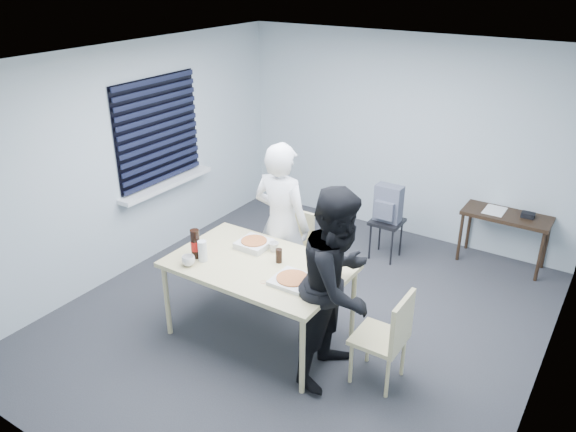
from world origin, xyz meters
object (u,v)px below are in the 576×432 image
Objects in this scene: stool at (386,228)px; mug_a at (188,261)px; chair_far at (292,244)px; side_table at (506,220)px; person_black at (338,286)px; chair_right at (389,334)px; backpack at (388,204)px; dining_table at (259,269)px; mug_b at (274,247)px; soda_bottle at (195,244)px; person_white at (281,225)px.

mug_a is (-0.89, -2.52, 0.46)m from stool.
chair_far reaches higher than stool.
person_black is at bearing -104.97° from side_table.
backpack is at bearing 114.35° from chair_right.
mug_b is at bearing 93.38° from dining_table.
person_black is 14.39× the size of mug_a.
mug_b is (-1.63, -2.47, 0.27)m from side_table.
side_table is at bearing 53.69° from soda_bottle.
mug_b is (-1.33, 0.23, 0.34)m from chair_right.
chair_far is 0.50× the size of person_black.
mug_a is at bearing -127.52° from mug_b.
stool is at bearing 70.43° from mug_a.
person_black is 3.95× the size of backpack.
backpack is at bearing 61.88° from chair_far.
chair_far is 0.90× the size of side_table.
stool is 1.76× the size of soda_bottle.
person_white is 1.64m from stool.
chair_right is 2.30m from stool.
backpack is at bearing 80.00° from dining_table.
dining_table is 0.94× the size of person_black.
stool is 0.33m from backpack.
mug_a reaches higher than stool.
backpack reaches higher than mug_b.
person_white is 1.56m from backpack.
side_table is (0.75, 2.80, -0.30)m from person_black.
person_black reaches higher than backpack.
dining_table is at bearing -99.94° from stool.
chair_far is 7.24× the size of mug_a.
dining_table is at bearing 86.37° from person_black.
mug_b is at bearing 170.05° from chair_right.
stool is at bearing 83.08° from backpack.
side_table is 3.79m from mug_a.
stool is at bearing -153.88° from side_table.
mug_a is at bearing -167.00° from chair_right.
chair_right reaches higher than stool.
soda_bottle is at bearing 96.80° from person_black.
backpack is at bearing 78.07° from mug_b.
person_black is 17.70× the size of mug_b.
chair_right is (1.31, 0.04, -0.24)m from dining_table.
chair_far is at bearing -136.27° from side_table.
chair_right is 0.50× the size of person_black.
person_white is 3.50× the size of stool.
person_white reaches higher than backpack.
backpack reaches higher than side_table.
person_white reaches higher than mug_a.
mug_a is 1.23× the size of mug_b.
person_white is 0.44m from mug_b.
mug_a is at bearing -124.35° from side_table.
chair_right reaches higher than side_table.
mug_a is at bearing -101.63° from chair_far.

